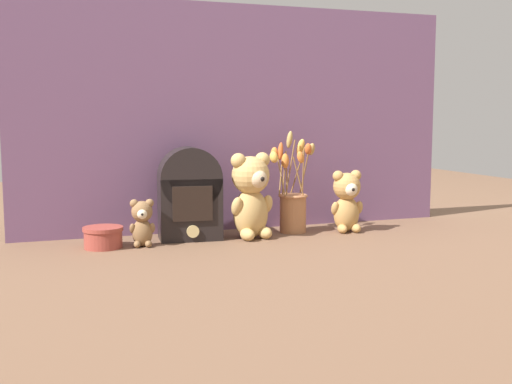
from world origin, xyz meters
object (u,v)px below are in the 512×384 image
(decorative_tin_tall, at_px, (103,237))
(teddy_bear_small, at_px, (142,222))
(vintage_radio, at_px, (190,193))
(flower_vase, at_px, (293,201))
(teddy_bear_large, at_px, (251,194))
(teddy_bear_medium, at_px, (347,200))

(decorative_tin_tall, bearing_deg, teddy_bear_small, -9.04)
(vintage_radio, bearing_deg, flower_vase, 0.50)
(flower_vase, xyz_separation_m, vintage_radio, (-0.33, -0.00, 0.04))
(teddy_bear_large, bearing_deg, decorative_tin_tall, 179.54)
(teddy_bear_large, relative_size, teddy_bear_small, 1.91)
(flower_vase, bearing_deg, decorative_tin_tall, -175.32)
(teddy_bear_small, xyz_separation_m, decorative_tin_tall, (-0.11, 0.02, -0.04))
(teddy_bear_medium, bearing_deg, decorative_tin_tall, 179.75)
(flower_vase, relative_size, vintage_radio, 1.16)
(teddy_bear_large, height_order, decorative_tin_tall, teddy_bear_large)
(teddy_bear_large, height_order, flower_vase, flower_vase)
(teddy_bear_medium, height_order, vintage_radio, vintage_radio)
(teddy_bear_large, relative_size, decorative_tin_tall, 2.31)
(vintage_radio, bearing_deg, teddy_bear_medium, -5.63)
(teddy_bear_small, relative_size, decorative_tin_tall, 1.21)
(teddy_bear_small, bearing_deg, flower_vase, 7.69)
(teddy_bear_small, bearing_deg, vintage_radio, 22.31)
(teddy_bear_large, xyz_separation_m, teddy_bear_medium, (0.32, 0.00, -0.03))
(teddy_bear_small, xyz_separation_m, vintage_radio, (0.15, 0.06, 0.07))
(vintage_radio, height_order, decorative_tin_tall, vintage_radio)
(teddy_bear_large, distance_m, flower_vase, 0.17)
(teddy_bear_large, relative_size, flower_vase, 0.81)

